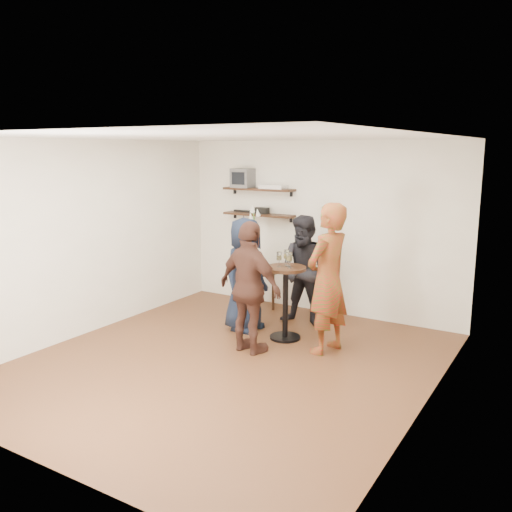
% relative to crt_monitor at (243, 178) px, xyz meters
% --- Properties ---
extents(room, '(4.58, 5.08, 2.68)m').
position_rel_crt_monitor_xyz_m(room, '(1.29, -2.38, -0.72)').
color(room, '#4B2718').
rests_on(room, ground).
extents(shelf_upper, '(1.20, 0.25, 0.04)m').
position_rel_crt_monitor_xyz_m(shelf_upper, '(0.29, 0.00, -0.17)').
color(shelf_upper, black).
rests_on(shelf_upper, room).
extents(shelf_lower, '(1.20, 0.25, 0.04)m').
position_rel_crt_monitor_xyz_m(shelf_lower, '(0.29, 0.00, -0.57)').
color(shelf_lower, black).
rests_on(shelf_lower, room).
extents(crt_monitor, '(0.32, 0.30, 0.30)m').
position_rel_crt_monitor_xyz_m(crt_monitor, '(0.00, 0.00, 0.00)').
color(crt_monitor, '#59595B').
rests_on(crt_monitor, shelf_upper).
extents(dvd_deck, '(0.40, 0.24, 0.06)m').
position_rel_crt_monitor_xyz_m(dvd_deck, '(0.56, 0.00, -0.12)').
color(dvd_deck, silver).
rests_on(dvd_deck, shelf_upper).
extents(radio, '(0.22, 0.10, 0.10)m').
position_rel_crt_monitor_xyz_m(radio, '(0.35, 0.00, -0.50)').
color(radio, black).
rests_on(radio, shelf_lower).
extents(power_strip, '(0.30, 0.05, 0.03)m').
position_rel_crt_monitor_xyz_m(power_strip, '(-0.05, 0.05, -0.54)').
color(power_strip, black).
rests_on(power_strip, shelf_lower).
extents(side_table, '(0.68, 0.68, 0.65)m').
position_rel_crt_monitor_xyz_m(side_table, '(0.48, -0.45, -1.48)').
color(side_table, black).
rests_on(side_table, room).
extents(vase_lilies, '(0.20, 0.20, 1.03)m').
position_rel_crt_monitor_xyz_m(vase_lilies, '(0.48, -0.45, -1.05)').
color(vase_lilies, white).
rests_on(vase_lilies, side_table).
extents(drinks_table, '(0.53, 0.53, 0.97)m').
position_rel_crt_monitor_xyz_m(drinks_table, '(1.46, -1.28, -1.39)').
color(drinks_table, black).
rests_on(drinks_table, room).
extents(wine_glass_fl, '(0.07, 0.07, 0.20)m').
position_rel_crt_monitor_xyz_m(wine_glass_fl, '(1.39, -1.32, -0.91)').
color(wine_glass_fl, silver).
rests_on(wine_glass_fl, drinks_table).
extents(wine_glass_fr, '(0.07, 0.07, 0.20)m').
position_rel_crt_monitor_xyz_m(wine_glass_fr, '(1.54, -1.31, -0.91)').
color(wine_glass_fr, silver).
rests_on(wine_glass_fr, drinks_table).
extents(wine_glass_bl, '(0.07, 0.07, 0.21)m').
position_rel_crt_monitor_xyz_m(wine_glass_bl, '(1.44, -1.21, -0.90)').
color(wine_glass_bl, silver).
rests_on(wine_glass_bl, drinks_table).
extents(wine_glass_br, '(0.06, 0.06, 0.19)m').
position_rel_crt_monitor_xyz_m(wine_glass_br, '(1.49, -1.25, -0.92)').
color(wine_glass_br, silver).
rests_on(wine_glass_br, drinks_table).
extents(person_plaid, '(0.57, 0.75, 1.85)m').
position_rel_crt_monitor_xyz_m(person_plaid, '(2.11, -1.42, -1.09)').
color(person_plaid, red).
rests_on(person_plaid, room).
extents(person_dark, '(0.79, 0.63, 1.57)m').
position_rel_crt_monitor_xyz_m(person_dark, '(1.43, -0.61, -1.23)').
color(person_dark, black).
rests_on(person_dark, room).
extents(person_navy, '(0.56, 0.81, 1.57)m').
position_rel_crt_monitor_xyz_m(person_navy, '(0.80, -1.22, -1.23)').
color(person_navy, black).
rests_on(person_navy, room).
extents(person_brown, '(1.02, 0.59, 1.63)m').
position_rel_crt_monitor_xyz_m(person_brown, '(1.32, -1.93, -1.20)').
color(person_brown, '#44251D').
rests_on(person_brown, room).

